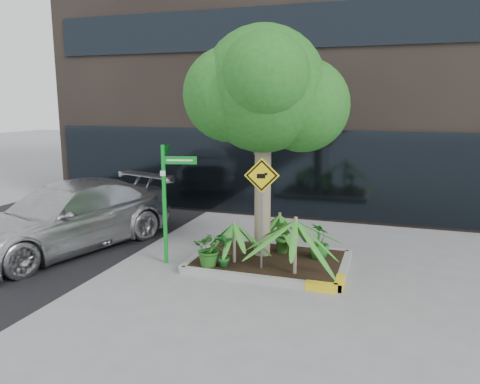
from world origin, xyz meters
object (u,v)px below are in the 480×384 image
(tree, at_px, (264,90))
(cattle_sign, at_px, (262,195))
(street_sign_post, at_px, (167,191))
(parked_car, at_px, (67,217))

(tree, height_order, cattle_sign, tree)
(cattle_sign, bearing_deg, street_sign_post, 162.31)
(street_sign_post, bearing_deg, parked_car, 162.91)
(parked_car, bearing_deg, street_sign_post, 15.64)
(tree, xyz_separation_m, parked_car, (-4.67, -0.67, -2.96))
(parked_car, relative_size, cattle_sign, 2.42)
(tree, height_order, street_sign_post, tree)
(street_sign_post, bearing_deg, tree, 6.82)
(cattle_sign, bearing_deg, parked_car, 163.03)
(tree, distance_m, parked_car, 5.57)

